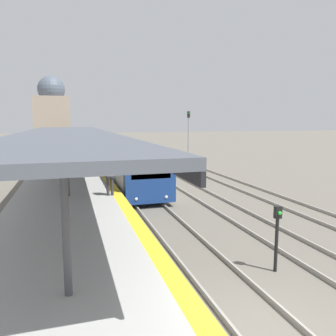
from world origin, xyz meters
The scene contains 8 objects.
ground_plane centered at (0.00, 0.00, 0.00)m, with size 240.00×240.00×0.00m, color #666056.
track_platform_line centered at (0.00, 0.00, 0.07)m, with size 1.51×120.00×0.15m.
platform_canopy centered at (-3.95, 10.45, 3.79)m, with size 4.00×23.11×3.01m.
person_on_platform centered at (-2.08, 9.99, 1.89)m, with size 0.40×0.40×1.66m.
train_near centered at (0.00, 33.48, 1.69)m, with size 2.62×46.35×3.05m.
signal_post_near centered at (1.84, 2.48, 1.22)m, with size 0.20×0.21×1.99m.
signal_mast_far centered at (9.11, 29.55, 3.41)m, with size 0.28×0.29×5.47m.
distant_domed_building centered at (-6.32, 52.32, 5.40)m, with size 5.60×5.60×11.63m.
Camera 1 is at (-3.85, -5.38, 4.43)m, focal length 35.00 mm.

